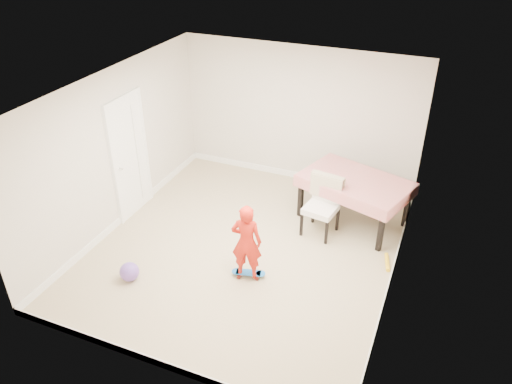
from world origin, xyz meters
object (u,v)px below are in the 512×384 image
at_px(dining_chair, 321,207).
at_px(balloon, 129,272).
at_px(dining_table, 353,200).
at_px(child, 247,244).
at_px(skateboard, 249,274).

xyz_separation_m(dining_chair, balloon, (-2.20, -2.17, -0.36)).
bearing_deg(dining_table, child, -99.55).
height_order(dining_chair, skateboard, dining_chair).
xyz_separation_m(dining_table, skateboard, (-1.05, -2.01, -0.37)).
xyz_separation_m(dining_chair, child, (-0.66, -1.48, 0.10)).
height_order(dining_chair, balloon, dining_chair).
bearing_deg(balloon, skateboard, 24.85).
bearing_deg(balloon, dining_table, 46.33).
bearing_deg(balloon, dining_chair, 44.68).
xyz_separation_m(dining_table, dining_chair, (-0.41, -0.56, 0.09)).
relative_size(dining_table, child, 1.44).
height_order(skateboard, balloon, balloon).
bearing_deg(balloon, child, 24.30).
bearing_deg(child, dining_chair, -125.27).
xyz_separation_m(dining_table, child, (-1.07, -2.03, 0.19)).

